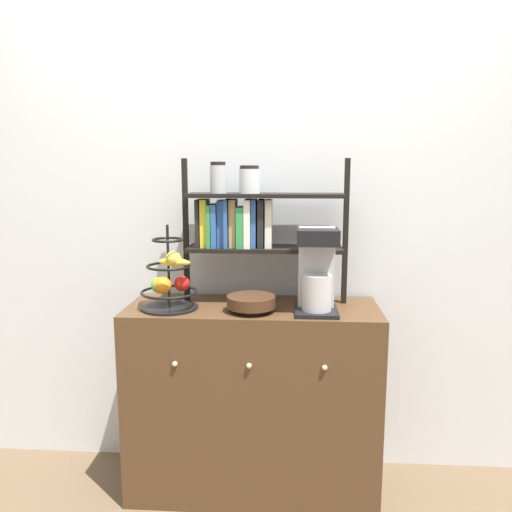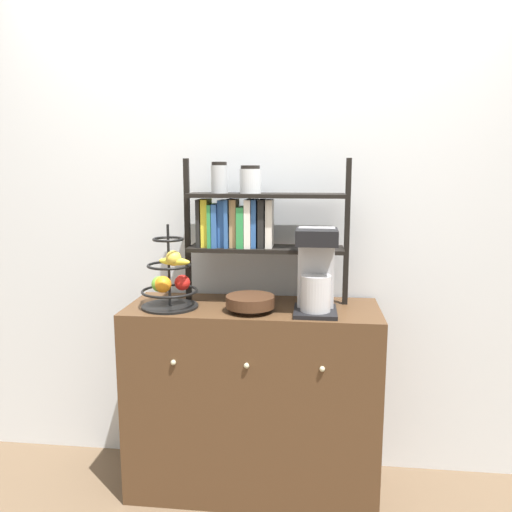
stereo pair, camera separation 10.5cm
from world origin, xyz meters
name	(u,v)px [view 2 (the right image)]	position (x,y,z in m)	size (l,w,h in m)	color
wall_back	(259,217)	(0.00, 0.48, 1.30)	(7.00, 0.05, 2.60)	silver
sideboard	(253,398)	(0.00, 0.22, 0.45)	(1.16, 0.45, 0.91)	#4C331E
coffee_maker	(316,271)	(0.29, 0.15, 1.09)	(0.19, 0.22, 0.37)	black
fruit_stand	(170,281)	(-0.37, 0.15, 1.04)	(0.26, 0.26, 0.38)	black
wooden_bowl	(250,302)	(0.00, 0.13, 0.95)	(0.22, 0.22, 0.07)	#422819
shelf_hutch	(246,218)	(-0.04, 0.31, 1.31)	(0.77, 0.20, 0.68)	black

